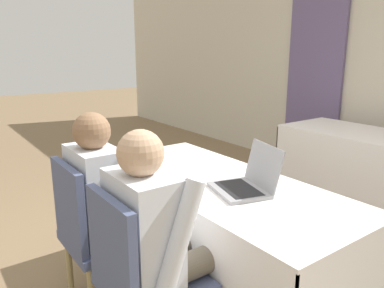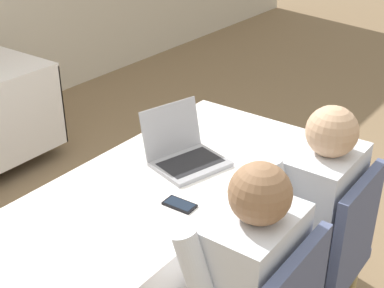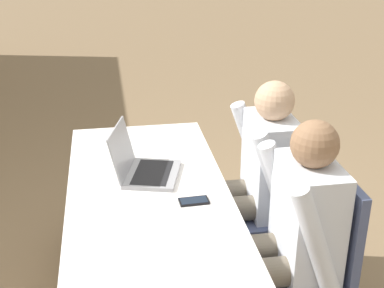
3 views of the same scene
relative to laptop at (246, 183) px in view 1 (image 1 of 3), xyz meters
name	(u,v)px [view 1 (image 1 of 3)]	position (x,y,z in m)	size (l,w,h in m)	color
ground_plane	(217,288)	(-0.22, -0.01, -0.77)	(24.00, 24.00, 0.00)	#846B4C
curtain_panel	(315,62)	(-1.50, 2.58, 0.55)	(0.77, 0.04, 2.65)	slate
conference_table_near	(218,208)	(-0.22, -0.01, -0.23)	(1.76, 0.75, 0.73)	white
conference_table_far	(378,154)	(-0.28, 1.94, -0.23)	(1.76, 0.75, 0.73)	white
laptop	(246,183)	(0.00, 0.00, 0.00)	(0.38, 0.37, 0.25)	#99999E
cell_phone	(185,182)	(-0.30, -0.20, -0.04)	(0.08, 0.14, 0.01)	black
paper_beside_laptop	(286,221)	(0.38, -0.11, -0.05)	(0.23, 0.31, 0.00)	white
chair_near_left	(94,230)	(-0.49, -0.69, -0.28)	(0.44, 0.44, 0.90)	tan
chair_near_right	(139,276)	(0.05, -0.69, -0.28)	(0.44, 0.44, 0.90)	tan
person_checkered_shirt	(109,199)	(-0.49, -0.59, -0.12)	(0.50, 0.52, 1.16)	#665B4C
person_white_shirt	(159,237)	(0.05, -0.59, -0.12)	(0.50, 0.52, 1.16)	#665B4C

